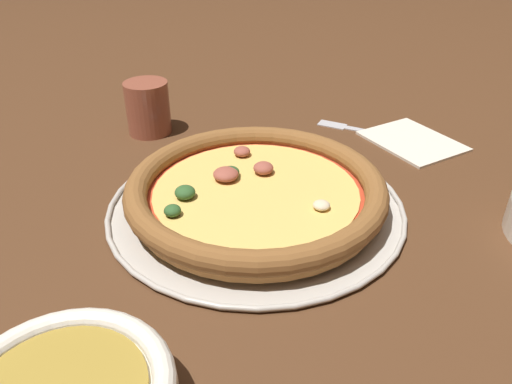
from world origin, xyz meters
TOP-DOWN VIEW (x-y plane):
  - ground_plane at (0.00, 0.00)m, footprint 3.00×3.00m
  - pizza_tray at (0.00, 0.00)m, footprint 0.36×0.36m
  - pizza at (-0.00, 0.00)m, footprint 0.31×0.31m
  - drinking_cup at (-0.12, 0.25)m, footprint 0.07×0.07m
  - napkin at (0.27, 0.13)m, footprint 0.15×0.16m
  - fork at (0.22, 0.18)m, footprint 0.16×0.13m

SIDE VIEW (x-z plane):
  - ground_plane at x=0.00m, z-range 0.00..0.00m
  - fork at x=0.22m, z-range 0.00..0.00m
  - napkin at x=0.27m, z-range 0.00..0.01m
  - pizza_tray at x=0.00m, z-range 0.00..0.01m
  - pizza at x=0.00m, z-range 0.01..0.04m
  - drinking_cup at x=-0.12m, z-range 0.00..0.08m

